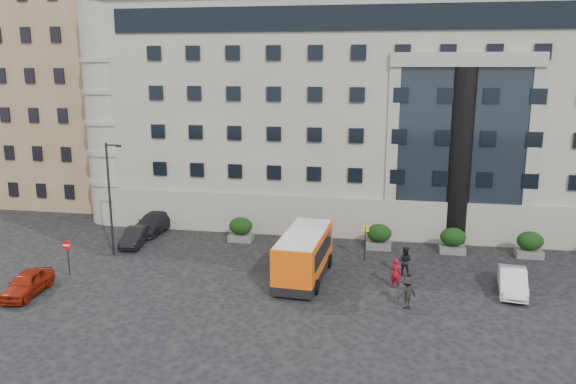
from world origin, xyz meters
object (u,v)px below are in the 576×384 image
hedge_a (241,229)px  hedge_d (453,240)px  hedge_b (308,233)px  pedestrian_c (407,293)px  street_lamp (110,195)px  red_truck (165,189)px  hedge_c (379,236)px  parked_car_b (135,237)px  minibus (304,253)px  no_entry_sign (67,250)px  white_taxi (513,281)px  parked_car_c (154,223)px  pedestrian_a (396,273)px  parked_car_a (27,283)px  parked_car_d (126,205)px  pedestrian_b (405,261)px  hedge_e (530,244)px  bus_stop_sign (365,237)px

hedge_a → hedge_d: (15.60, 0.00, 0.00)m
hedge_b → pedestrian_c: 12.27m
street_lamp → red_truck: street_lamp is taller
hedge_c → parked_car_b: (-17.90, -2.37, -0.28)m
street_lamp → minibus: (13.82, -1.95, -2.72)m
no_entry_sign → white_taxi: bearing=4.3°
street_lamp → white_taxi: street_lamp is taller
parked_car_c → pedestrian_a: 20.82m
hedge_c → parked_car_b: size_ratio=0.47×
hedge_a → red_truck: 14.79m
hedge_b → hedge_d: bearing=0.0°
parked_car_a → pedestrian_c: size_ratio=2.27×
minibus → hedge_a: bearing=134.5°
hedge_a → no_entry_sign: size_ratio=0.79×
pedestrian_c → parked_car_c: bearing=-64.3°
parked_car_d → street_lamp: bearing=-65.0°
hedge_c → red_truck: (-20.76, 10.55, 0.36)m
pedestrian_a → pedestrian_b: bearing=-87.0°
no_entry_sign → parked_car_c: 10.08m
red_truck → pedestrian_a: bearing=-43.7°
hedge_b → white_taxi: (13.14, -6.80, -0.22)m
hedge_e → bus_stop_sign: bearing=-166.1°
pedestrian_c → hedge_b: bearing=-90.1°
hedge_b → street_lamp: 14.41m
no_entry_sign → pedestrian_a: (20.55, 1.54, -0.72)m
red_truck → pedestrian_a: size_ratio=2.59×
hedge_c → bus_stop_sign: size_ratio=0.73×
red_truck → white_taxi: bearing=-35.7°
hedge_a → red_truck: size_ratio=0.38×
hedge_e → no_entry_sign: size_ratio=0.79×
street_lamp → parked_car_a: bearing=-103.3°
street_lamp → parked_car_d: 12.32m
pedestrian_a → street_lamp: bearing=9.7°
parked_car_a → hedge_a: bearing=47.0°
hedge_b → minibus: minibus is taller
hedge_c → pedestrian_a: 7.39m
red_truck → parked_car_c: bearing=-77.7°
parked_car_a → white_taxi: (28.01, 5.34, 0.01)m
hedge_d → street_lamp: bearing=-168.5°
parked_car_b → hedge_a: bearing=9.9°
pedestrian_a → hedge_a: bearing=-15.2°
bus_stop_sign → pedestrian_a: (2.05, -4.50, -0.80)m
parked_car_d → pedestrian_c: size_ratio=3.09×
no_entry_sign → minibus: minibus is taller
bus_stop_sign → pedestrian_a: 5.01m
hedge_b → parked_car_b: (-12.70, -2.37, -0.28)m
hedge_a → parked_car_c: size_ratio=0.35×
hedge_b → hedge_d: (10.40, 0.00, 0.00)m
hedge_a → street_lamp: street_lamp is taller
bus_stop_sign → no_entry_sign: bus_stop_sign is taller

